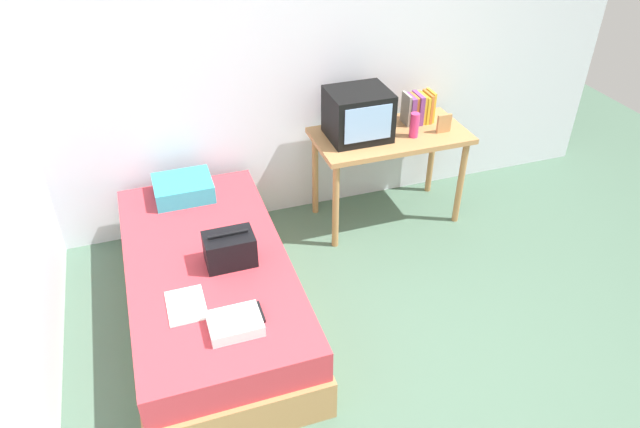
{
  "coord_description": "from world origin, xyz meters",
  "views": [
    {
      "loc": [
        -1.23,
        -1.97,
        2.76
      ],
      "look_at": [
        -0.21,
        1.06,
        0.53
      ],
      "focal_mm": 32.65,
      "sensor_mm": 36.0,
      "label": 1
    }
  ],
  "objects": [
    {
      "name": "ground_plane",
      "position": [
        0.0,
        0.0,
        0.0
      ],
      "size": [
        8.0,
        8.0,
        0.0
      ],
      "primitive_type": "plane",
      "color": "#4C6B56"
    },
    {
      "name": "wall_back",
      "position": [
        0.0,
        2.0,
        1.3
      ],
      "size": [
        5.2,
        0.1,
        2.6
      ],
      "primitive_type": "cube",
      "color": "silver",
      "rests_on": "ground"
    },
    {
      "name": "bed",
      "position": [
        -1.01,
        0.89,
        0.24
      ],
      "size": [
        1.0,
        2.0,
        0.48
      ],
      "color": "#B27F4C",
      "rests_on": "ground"
    },
    {
      "name": "desk",
      "position": [
        0.53,
        1.59,
        0.66
      ],
      "size": [
        1.16,
        0.6,
        0.76
      ],
      "color": "#B27F4C",
      "rests_on": "ground"
    },
    {
      "name": "tv",
      "position": [
        0.27,
        1.62,
        0.94
      ],
      "size": [
        0.44,
        0.39,
        0.36
      ],
      "color": "black",
      "rests_on": "desk"
    },
    {
      "name": "water_bottle",
      "position": [
        0.67,
        1.48,
        0.85
      ],
      "size": [
        0.07,
        0.07,
        0.19
      ],
      "primitive_type": "cylinder",
      "color": "#E53372",
      "rests_on": "desk"
    },
    {
      "name": "book_row",
      "position": [
        0.81,
        1.7,
        0.87
      ],
      "size": [
        0.23,
        0.17,
        0.24
      ],
      "color": "gray",
      "rests_on": "desk"
    },
    {
      "name": "picture_frame",
      "position": [
        0.91,
        1.48,
        0.83
      ],
      "size": [
        0.11,
        0.02,
        0.14
      ],
      "primitive_type": "cube",
      "color": "#B27F4C",
      "rests_on": "desk"
    },
    {
      "name": "pillow",
      "position": [
        -1.03,
        1.64,
        0.55
      ],
      "size": [
        0.4,
        0.34,
        0.13
      ],
      "primitive_type": "cube",
      "color": "#33A8B7",
      "rests_on": "bed"
    },
    {
      "name": "handbag",
      "position": [
        -0.87,
        0.8,
        0.59
      ],
      "size": [
        0.3,
        0.2,
        0.22
      ],
      "color": "black",
      "rests_on": "bed"
    },
    {
      "name": "magazine",
      "position": [
        -1.18,
        0.51,
        0.49
      ],
      "size": [
        0.21,
        0.29,
        0.01
      ],
      "primitive_type": "cube",
      "color": "white",
      "rests_on": "bed"
    },
    {
      "name": "remote_dark",
      "position": [
        -0.81,
        0.32,
        0.5
      ],
      "size": [
        0.04,
        0.16,
        0.02
      ],
      "primitive_type": "cube",
      "color": "black",
      "rests_on": "bed"
    },
    {
      "name": "folded_towel",
      "position": [
        -0.96,
        0.25,
        0.52
      ],
      "size": [
        0.28,
        0.22,
        0.07
      ],
      "primitive_type": "cube",
      "color": "white",
      "rests_on": "bed"
    }
  ]
}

